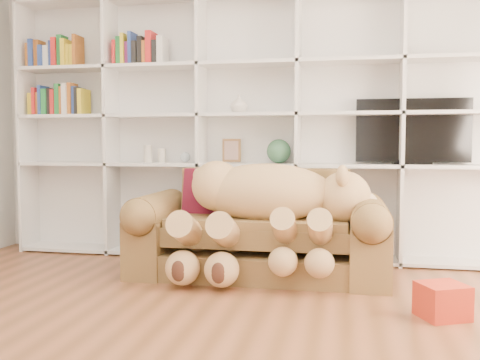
% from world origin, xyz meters
% --- Properties ---
extents(floor, '(5.00, 5.00, 0.00)m').
position_xyz_m(floor, '(0.00, 0.00, 0.00)').
color(floor, brown).
rests_on(floor, ground).
extents(wall_back, '(5.00, 0.02, 2.70)m').
position_xyz_m(wall_back, '(0.00, 2.50, 1.35)').
color(wall_back, silver).
rests_on(wall_back, floor).
extents(bookshelf, '(4.43, 0.35, 2.40)m').
position_xyz_m(bookshelf, '(-0.24, 2.36, 1.31)').
color(bookshelf, white).
rests_on(bookshelf, floor).
extents(sofa, '(1.98, 0.86, 0.83)m').
position_xyz_m(sofa, '(0.19, 1.72, 0.31)').
color(sofa, olive).
rests_on(sofa, floor).
extents(teddy_bear, '(1.52, 0.82, 0.88)m').
position_xyz_m(teddy_bear, '(0.27, 1.55, 0.58)').
color(teddy_bear, tan).
rests_on(teddy_bear, sofa).
extents(throw_pillow, '(0.40, 0.22, 0.42)m').
position_xyz_m(throw_pillow, '(-0.26, 1.86, 0.63)').
color(throw_pillow, maroon).
rests_on(throw_pillow, sofa).
extents(gift_box, '(0.34, 0.33, 0.21)m').
position_xyz_m(gift_box, '(1.44, 0.87, 0.10)').
color(gift_box, red).
rests_on(gift_box, floor).
extents(tv, '(0.95, 0.18, 0.56)m').
position_xyz_m(tv, '(1.42, 2.35, 1.14)').
color(tv, black).
rests_on(tv, bookshelf).
extents(picture_frame, '(0.17, 0.04, 0.21)m').
position_xyz_m(picture_frame, '(-0.16, 2.30, 0.98)').
color(picture_frame, brown).
rests_on(picture_frame, bookshelf).
extents(green_vase, '(0.22, 0.22, 0.22)m').
position_xyz_m(green_vase, '(0.27, 2.30, 0.97)').
color(green_vase, '#315F41').
rests_on(green_vase, bookshelf).
extents(figurine_tall, '(0.10, 0.10, 0.16)m').
position_xyz_m(figurine_tall, '(-0.96, 2.30, 0.95)').
color(figurine_tall, beige).
rests_on(figurine_tall, bookshelf).
extents(figurine_short, '(0.10, 0.10, 0.13)m').
position_xyz_m(figurine_short, '(-0.83, 2.30, 0.93)').
color(figurine_short, beige).
rests_on(figurine_short, bookshelf).
extents(snow_globe, '(0.09, 0.09, 0.09)m').
position_xyz_m(snow_globe, '(-0.60, 2.30, 0.92)').
color(snow_globe, silver).
rests_on(snow_globe, bookshelf).
extents(shelf_vase, '(0.19, 0.19, 0.16)m').
position_xyz_m(shelf_vase, '(-0.09, 2.30, 1.40)').
color(shelf_vase, beige).
rests_on(shelf_vase, bookshelf).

